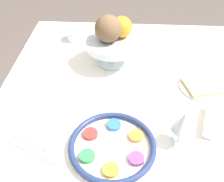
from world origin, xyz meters
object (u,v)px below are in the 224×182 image
Objects in this scene: wine_glass at (183,122)px; bread_plate at (200,86)px; seder_plate at (112,146)px; fruit_stand at (112,46)px; napkin_roll at (211,119)px; coconut at (108,29)px; cup_near at (75,35)px; orange_fruit at (122,27)px.

bread_plate is at bearing -23.63° from wine_glass.
seder_plate is 0.47m from bread_plate.
napkin_roll is (-0.35, -0.37, -0.07)m from fruit_stand.
coconut reaches higher than fruit_stand.
seder_plate is at bearing 133.50° from bread_plate.
bread_plate is at bearing -46.50° from seder_plate.
coconut is 0.31m from cup_near.
orange_fruit reaches higher than napkin_roll.
coconut is (0.43, 0.26, 0.08)m from wine_glass.
fruit_stand is at bearing 67.91° from bread_plate.
wine_glass is 0.77m from cup_near.
orange_fruit is 1.16× the size of cup_near.
napkin_roll reaches higher than seder_plate.
cup_near is (0.34, 0.57, 0.02)m from bread_plate.
coconut is at bearing 68.70° from bread_plate.
cup_near is at bearing 46.05° from fruit_stand.
orange_fruit is 0.32m from cup_near.
orange_fruit is 0.79× the size of coconut.
orange_fruit reaches higher than fruit_stand.
coconut is 0.69× the size of bread_plate.
wine_glass is at bearing -144.48° from cup_near.
coconut reaches higher than orange_fruit.
cup_near reaches higher than napkin_roll.
fruit_stand is 0.29m from cup_near.
seder_plate is 1.68× the size of bread_plate.
seder_plate reaches higher than bread_plate.
wine_glass is 0.92× the size of napkin_roll.
seder_plate is 1.25× the size of fruit_stand.
fruit_stand is at bearing 3.70° from seder_plate.
wine_glass is 0.32m from bread_plate.
cup_near is at bearing 35.52° from wine_glass.
bread_plate is at bearing -121.08° from cup_near.
cup_near is at bearing 46.52° from napkin_roll.
cup_near is (0.19, 0.20, -0.06)m from fruit_stand.
bread_plate is (-0.15, -0.38, -0.17)m from coconut.
wine_glass is 1.21× the size of coconut.
wine_glass is 0.52m from orange_fruit.
wine_glass is 1.77× the size of cup_near.
fruit_stand is 1.34× the size of bread_plate.
fruit_stand is 0.51m from napkin_roll.
napkin_roll is at bearing -69.41° from seder_plate.
wine_glass is at bearing -148.92° from coconut.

